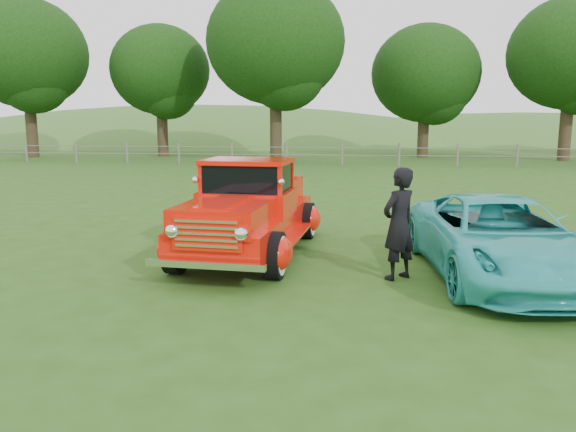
# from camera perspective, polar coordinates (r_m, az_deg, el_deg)

# --- Properties ---
(ground) EXTENTS (140.00, 140.00, 0.00)m
(ground) POSITION_cam_1_polar(r_m,az_deg,el_deg) (8.61, 1.76, -7.01)
(ground) COLOR #274913
(ground) RESTS_ON ground
(distant_hills) EXTENTS (116.00, 60.00, 18.00)m
(distant_hills) POSITION_cam_1_polar(r_m,az_deg,el_deg) (68.21, 2.80, 4.00)
(distant_hills) COLOR #3C6726
(distant_hills) RESTS_ON ground
(fence_line) EXTENTS (48.00, 0.12, 1.20)m
(fence_line) POSITION_cam_1_polar(r_m,az_deg,el_deg) (30.28, 5.52, 6.29)
(fence_line) COLOR #665F56
(fence_line) RESTS_ON ground
(tree_far_west) EXTENTS (7.60, 7.60, 9.93)m
(tree_far_west) POSITION_cam_1_polar(r_m,az_deg,el_deg) (40.19, -25.09, 14.72)
(tree_far_west) COLOR #302618
(tree_far_west) RESTS_ON ground
(tree_mid_west) EXTENTS (6.40, 6.40, 8.46)m
(tree_mid_west) POSITION_cam_1_polar(r_m,az_deg,el_deg) (38.50, -12.85, 14.24)
(tree_mid_west) COLOR #302618
(tree_mid_west) RESTS_ON ground
(tree_near_west) EXTENTS (8.00, 8.00, 10.42)m
(tree_near_west) POSITION_cam_1_polar(r_m,az_deg,el_deg) (33.81, -1.27, 17.23)
(tree_near_west) COLOR #302618
(tree_near_west) RESTS_ON ground
(tree_near_east) EXTENTS (6.80, 6.80, 8.33)m
(tree_near_east) POSITION_cam_1_polar(r_m,az_deg,el_deg) (37.55, 13.80, 13.85)
(tree_near_east) COLOR #302618
(tree_near_east) RESTS_ON ground
(tree_mid_east) EXTENTS (7.20, 7.20, 9.44)m
(tree_mid_east) POSITION_cam_1_polar(r_m,az_deg,el_deg) (37.47, 26.88, 14.52)
(tree_mid_east) COLOR #302618
(tree_mid_east) RESTS_ON ground
(red_pickup) EXTENTS (2.51, 5.10, 1.78)m
(red_pickup) POSITION_cam_1_polar(r_m,az_deg,el_deg) (10.38, -3.97, 0.41)
(red_pickup) COLOR black
(red_pickup) RESTS_ON ground
(teal_sedan) EXTENTS (2.54, 4.80, 1.28)m
(teal_sedan) POSITION_cam_1_polar(r_m,az_deg,el_deg) (9.44, 20.62, -2.13)
(teal_sedan) COLOR #2DB5B2
(teal_sedan) RESTS_ON ground
(man) EXTENTS (0.76, 0.75, 1.77)m
(man) POSITION_cam_1_polar(r_m,az_deg,el_deg) (8.90, 11.19, -0.79)
(man) COLOR black
(man) RESTS_ON ground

